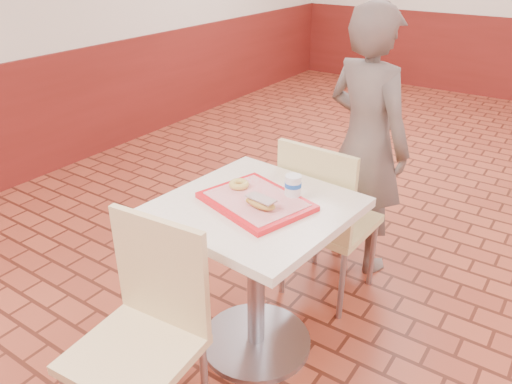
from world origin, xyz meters
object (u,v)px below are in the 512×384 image
Objects in this scene: serving_tray at (256,201)px; long_john_donut at (260,203)px; customer at (366,143)px; ring_donut at (239,184)px; chair_main_front at (145,325)px; paper_cup at (293,185)px; main_table at (256,254)px; chair_main_back at (324,215)px.

long_john_donut is at bearing -41.99° from serving_tray.
ring_donut is at bearing 95.65° from customer.
ring_donut is at bearing 87.71° from chair_main_front.
customer is 17.08× the size of paper_cup.
customer is 0.99m from ring_donut.
ring_donut is 1.00× the size of paper_cup.
long_john_donut is at bearing -41.99° from main_table.
main_table is 0.62m from chair_main_front.
main_table is at bearing 84.07° from chair_main_back.
customer reaches higher than ring_donut.
serving_tray is at bearing 103.37° from customer.
chair_main_back reaches higher than long_john_donut.
paper_cup is at bearing 97.27° from chair_main_back.
long_john_donut is 1.72× the size of paper_cup.
main_table is 0.38m from paper_cup.
ring_donut is 0.58× the size of long_john_donut.
serving_tray is at bearing 84.07° from chair_main_back.
main_table is 8.75× the size of ring_donut.
main_table is 0.51× the size of customer.
serving_tray is (-0.08, -0.54, 0.30)m from chair_main_back.
chair_main_front is 10.15× the size of paper_cup.
ring_donut reaches higher than serving_tray.
serving_tray is 2.78× the size of long_john_donut.
serving_tray is (0.10, 0.62, 0.30)m from chair_main_front.
chair_main_back is at bearing 81.72° from main_table.
main_table is 0.28m from serving_tray.
long_john_donut is (-0.03, -1.06, 0.07)m from customer.
main_table is at bearing -20.94° from ring_donut.
customer reaches higher than main_table.
chair_main_front is 0.99× the size of chair_main_back.
chair_main_front is 0.69m from serving_tray.
customer is (0.09, 1.01, 0.25)m from main_table.
ring_donut is at bearing -162.94° from paper_cup.
paper_cup is at bearing 47.32° from main_table.
serving_tray is 0.14m from ring_donut.
chair_main_front is at bearing 83.69° from chair_main_back.
serving_tray is 0.18m from paper_cup.
chair_main_back is at bearing 107.33° from customer.
paper_cup is (0.11, 0.12, 0.06)m from serving_tray.
long_john_donut reaches higher than serving_tray.
chair_main_front reaches higher than paper_cup.
long_john_donut is (0.06, -0.05, 0.32)m from main_table.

